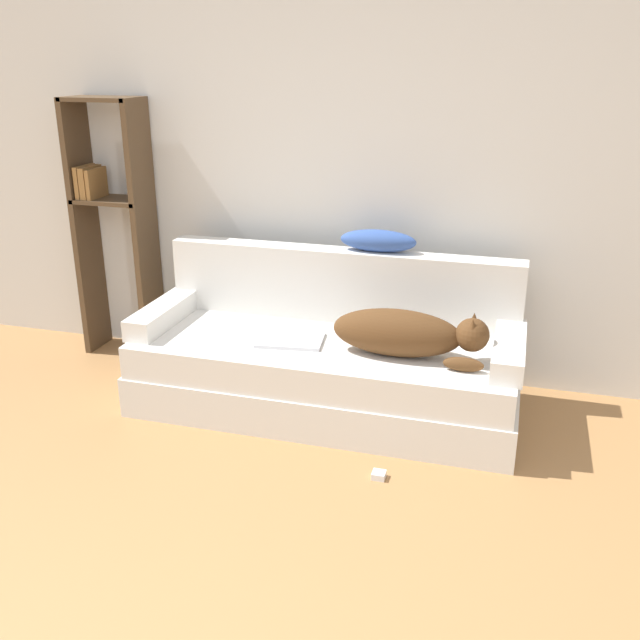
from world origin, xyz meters
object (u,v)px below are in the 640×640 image
at_px(power_adapter, 379,475).
at_px(dog, 406,333).
at_px(throw_pillow, 378,241).
at_px(bookshelf, 112,216).
at_px(couch, 325,375).
at_px(laptop, 291,340).

bearing_deg(power_adapter, dog, 88.04).
bearing_deg(throw_pillow, bookshelf, 177.68).
relative_size(couch, dog, 2.62).
relative_size(dog, laptop, 2.08).
bearing_deg(laptop, bookshelf, 151.35).
xyz_separation_m(couch, power_adapter, (0.42, -0.59, -0.18)).
bearing_deg(bookshelf, power_adapter, -28.33).
height_order(couch, dog, dog).
distance_m(couch, power_adapter, 0.75).
xyz_separation_m(dog, throw_pillow, (-0.24, 0.44, 0.34)).
height_order(couch, bookshelf, bookshelf).
distance_m(laptop, power_adapter, 0.89).
bearing_deg(bookshelf, couch, -16.16).
relative_size(couch, bookshelf, 1.28).
bearing_deg(dog, laptop, 177.81).
relative_size(couch, laptop, 5.45).
distance_m(laptop, bookshelf, 1.47).
xyz_separation_m(couch, laptop, (-0.17, -0.06, 0.21)).
bearing_deg(power_adapter, couch, 125.37).
bearing_deg(laptop, throw_pillow, 40.48).
height_order(throw_pillow, power_adapter, throw_pillow).
height_order(bookshelf, power_adapter, bookshelf).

